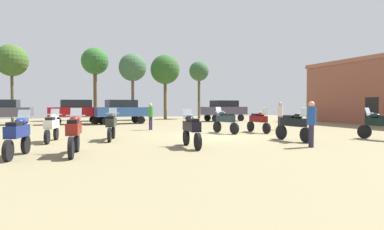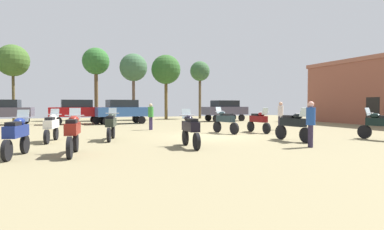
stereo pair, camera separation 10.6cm
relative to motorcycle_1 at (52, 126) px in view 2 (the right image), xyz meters
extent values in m
cube|color=#7E7351|center=(7.54, -0.13, -0.72)|extent=(44.00, 52.00, 0.02)
cube|color=black|center=(22.57, 3.03, 0.37)|extent=(0.08, 1.20, 2.20)
cylinder|color=black|center=(0.14, 0.75, -0.41)|extent=(0.23, 0.61, 0.60)
cylinder|color=black|center=(-0.15, -0.81, -0.41)|extent=(0.23, 0.61, 0.60)
cube|color=silver|center=(-0.01, -0.03, 0.07)|extent=(0.60, 1.40, 0.36)
ellipsoid|color=silver|center=(0.05, 0.27, 0.35)|extent=(0.40, 0.53, 0.24)
cube|color=black|center=(-0.05, -0.26, 0.31)|extent=(0.40, 0.60, 0.12)
cube|color=silver|center=(0.11, 0.60, 0.53)|extent=(0.38, 0.21, 0.39)
cylinder|color=#B7B7BC|center=(0.09, 0.50, 0.47)|extent=(0.62, 0.15, 0.04)
cylinder|color=black|center=(-0.65, -3.32, -0.39)|extent=(0.24, 0.64, 0.62)
cylinder|color=black|center=(-0.94, -4.77, -0.39)|extent=(0.24, 0.64, 0.62)
cube|color=navy|center=(-0.80, -4.04, 0.10)|extent=(0.60, 1.30, 0.36)
ellipsoid|color=navy|center=(-0.74, -3.77, 0.38)|extent=(0.41, 0.53, 0.24)
cube|color=black|center=(-0.84, -4.26, 0.34)|extent=(0.41, 0.61, 0.12)
cube|color=silver|center=(-0.68, -3.46, 0.56)|extent=(0.38, 0.22, 0.39)
cylinder|color=#B7B7BC|center=(-0.70, -3.55, 0.50)|extent=(0.61, 0.16, 0.04)
cylinder|color=black|center=(8.75, 1.74, -0.38)|extent=(0.26, 0.65, 0.64)
cylinder|color=black|center=(9.09, 0.28, -0.38)|extent=(0.26, 0.65, 0.64)
cube|color=#1C2A2F|center=(8.92, 1.01, 0.12)|extent=(0.64, 1.32, 0.36)
ellipsoid|color=#1C2A2F|center=(8.85, 1.29, 0.40)|extent=(0.42, 0.54, 0.24)
cube|color=black|center=(8.97, 0.79, 0.36)|extent=(0.42, 0.61, 0.12)
cube|color=silver|center=(8.78, 1.60, 0.58)|extent=(0.38, 0.23, 0.39)
cylinder|color=#B7B7BC|center=(8.80, 1.51, 0.52)|extent=(0.61, 0.17, 0.04)
cylinder|color=black|center=(13.87, -3.82, -0.38)|extent=(0.27, 0.65, 0.64)
cube|color=black|center=(14.06, -4.56, 0.12)|extent=(0.67, 1.35, 0.36)
ellipsoid|color=black|center=(13.99, -4.28, 0.40)|extent=(0.43, 0.54, 0.24)
cube|color=silver|center=(13.91, -3.96, 0.58)|extent=(0.39, 0.24, 0.39)
cylinder|color=#B7B7BC|center=(13.93, -4.06, 0.52)|extent=(0.61, 0.19, 0.04)
cylinder|color=black|center=(10.10, -4.20, -0.38)|extent=(0.17, 0.67, 0.66)
cylinder|color=black|center=(9.97, -2.65, -0.38)|extent=(0.17, 0.67, 0.66)
cube|color=black|center=(10.03, -3.43, 0.13)|extent=(0.47, 1.35, 0.36)
ellipsoid|color=black|center=(10.06, -3.73, 0.41)|extent=(0.36, 0.50, 0.24)
cube|color=black|center=(10.01, -3.20, 0.37)|extent=(0.35, 0.58, 0.12)
cube|color=silver|center=(10.08, -4.06, 0.59)|extent=(0.37, 0.18, 0.39)
cylinder|color=#B7B7BC|center=(10.08, -3.96, 0.53)|extent=(0.62, 0.09, 0.04)
cylinder|color=black|center=(2.68, 0.51, -0.39)|extent=(0.26, 0.64, 0.63)
cylinder|color=black|center=(2.31, -1.03, -0.39)|extent=(0.26, 0.64, 0.63)
cube|color=#252D24|center=(2.49, -0.26, 0.11)|extent=(0.66, 1.40, 0.36)
ellipsoid|color=#252D24|center=(2.57, 0.04, 0.39)|extent=(0.42, 0.54, 0.24)
cube|color=black|center=(2.44, -0.49, 0.35)|extent=(0.42, 0.61, 0.12)
cube|color=silver|center=(2.64, 0.36, 0.57)|extent=(0.39, 0.23, 0.39)
cylinder|color=#B7B7BC|center=(2.62, 0.27, 0.51)|extent=(0.61, 0.18, 0.04)
cylinder|color=black|center=(10.95, -0.01, -0.40)|extent=(0.16, 0.62, 0.61)
cylinder|color=black|center=(10.86, 1.52, -0.40)|extent=(0.16, 0.62, 0.61)
cube|color=maroon|center=(10.90, 0.75, 0.08)|extent=(0.44, 1.32, 0.36)
ellipsoid|color=maroon|center=(10.92, 0.46, 0.36)|extent=(0.35, 0.50, 0.24)
cube|color=black|center=(10.89, 0.98, 0.32)|extent=(0.33, 0.58, 0.12)
cube|color=silver|center=(10.94, 0.14, 0.54)|extent=(0.37, 0.17, 0.39)
cylinder|color=#B7B7BC|center=(10.94, 0.24, 0.48)|extent=(0.62, 0.07, 0.04)
cylinder|color=black|center=(5.07, -3.10, -0.39)|extent=(0.16, 0.63, 0.62)
cylinder|color=black|center=(4.96, -4.60, -0.39)|extent=(0.16, 0.63, 0.62)
cube|color=black|center=(5.02, -3.85, 0.10)|extent=(0.45, 1.31, 0.36)
ellipsoid|color=black|center=(5.04, -3.56, 0.38)|extent=(0.35, 0.50, 0.24)
cube|color=black|center=(5.00, -4.07, 0.34)|extent=(0.34, 0.58, 0.12)
cube|color=silver|center=(5.06, -3.24, 0.56)|extent=(0.37, 0.18, 0.39)
cylinder|color=#B7B7BC|center=(5.06, -3.34, 0.50)|extent=(0.62, 0.08, 0.04)
cylinder|color=black|center=(0.94, -3.49, -0.37)|extent=(0.21, 0.69, 0.68)
cylinder|color=black|center=(0.74, -4.98, -0.37)|extent=(0.21, 0.69, 0.68)
cube|color=maroon|center=(0.84, -4.23, 0.15)|extent=(0.53, 1.32, 0.36)
ellipsoid|color=maroon|center=(0.88, -3.95, 0.43)|extent=(0.38, 0.52, 0.24)
cube|color=black|center=(0.81, -4.46, 0.39)|extent=(0.37, 0.59, 0.12)
cube|color=silver|center=(0.92, -3.63, 0.61)|extent=(0.38, 0.20, 0.39)
cylinder|color=#B7B7BC|center=(0.91, -3.73, 0.55)|extent=(0.62, 0.12, 0.04)
cylinder|color=black|center=(-2.81, 13.04, -0.39)|extent=(0.65, 0.26, 0.64)
cylinder|color=black|center=(-2.72, 14.48, -0.39)|extent=(0.65, 0.26, 0.64)
cube|color=#4D4757|center=(-4.22, 13.86, 0.31)|extent=(4.41, 2.08, 0.75)
cube|color=black|center=(-4.22, 13.86, 0.99)|extent=(2.47, 1.74, 0.61)
cylinder|color=black|center=(-0.16, 12.00, -0.39)|extent=(0.65, 0.26, 0.64)
cylinder|color=black|center=(-0.25, 13.44, -0.39)|extent=(0.65, 0.26, 0.64)
cylinder|color=black|center=(2.76, 12.19, -0.39)|extent=(0.65, 0.26, 0.64)
cylinder|color=black|center=(2.67, 13.62, -0.39)|extent=(0.65, 0.26, 0.64)
cube|color=maroon|center=(1.25, 12.81, 0.31)|extent=(4.40, 2.07, 0.75)
cube|color=black|center=(1.25, 12.81, 0.99)|extent=(2.46, 1.73, 0.61)
cylinder|color=black|center=(13.46, 12.01, -0.39)|extent=(0.66, 0.30, 0.64)
cylinder|color=black|center=(13.29, 13.44, -0.39)|extent=(0.66, 0.30, 0.64)
cylinder|color=black|center=(16.36, 12.36, -0.39)|extent=(0.66, 0.30, 0.64)
cylinder|color=black|center=(16.19, 13.79, -0.39)|extent=(0.66, 0.30, 0.64)
cube|color=#474557|center=(14.82, 12.90, 0.31)|extent=(4.49, 2.31, 0.75)
cube|color=black|center=(14.82, 12.90, 0.99)|extent=(2.54, 1.86, 0.61)
cylinder|color=black|center=(3.45, 11.04, -0.39)|extent=(0.66, 0.31, 0.64)
cylinder|color=black|center=(3.25, 12.46, -0.39)|extent=(0.66, 0.31, 0.64)
cylinder|color=black|center=(6.35, 11.44, -0.39)|extent=(0.66, 0.31, 0.64)
cylinder|color=black|center=(6.15, 12.87, -0.39)|extent=(0.66, 0.31, 0.64)
cube|color=#2F5796|center=(4.80, 11.95, 0.31)|extent=(4.51, 2.37, 0.75)
cube|color=black|center=(4.80, 11.95, 0.99)|extent=(2.56, 1.89, 0.61)
cylinder|color=#312748|center=(5.50, 4.81, -0.30)|extent=(0.14, 0.14, 0.82)
cylinder|color=#312748|center=(5.62, 4.93, -0.30)|extent=(0.14, 0.14, 0.82)
cylinder|color=#328331|center=(5.56, 4.87, 0.44)|extent=(0.48, 0.48, 0.65)
sphere|color=tan|center=(5.56, 4.87, 0.87)|extent=(0.22, 0.22, 0.22)
cylinder|color=#2F2C3E|center=(13.24, 2.00, -0.27)|extent=(0.14, 0.14, 0.87)
cylinder|color=#2F2C3E|center=(13.40, 1.95, -0.27)|extent=(0.14, 0.14, 0.87)
cylinder|color=beige|center=(13.32, 1.98, 0.50)|extent=(0.43, 0.43, 0.69)
sphere|color=tan|center=(13.32, 1.98, 0.96)|extent=(0.23, 0.23, 0.23)
cylinder|color=#2E263F|center=(9.33, -5.34, -0.28)|extent=(0.14, 0.14, 0.85)
cylinder|color=#2E263F|center=(9.26, -5.49, -0.28)|extent=(0.14, 0.14, 0.85)
cylinder|color=navy|center=(9.29, -5.42, 0.48)|extent=(0.45, 0.45, 0.67)
sphere|color=tan|center=(9.29, -5.42, 0.93)|extent=(0.23, 0.23, 0.23)
cylinder|color=brown|center=(10.37, 18.05, 1.62)|extent=(0.33, 0.33, 4.65)
sphere|color=#2B5623|center=(10.37, 18.05, 4.64)|extent=(3.11, 3.11, 3.11)
cylinder|color=brown|center=(3.28, 19.28, 2.01)|extent=(0.37, 0.37, 5.44)
sphere|color=#2B5E27|center=(3.28, 19.28, 5.35)|extent=(2.74, 2.74, 2.74)
cylinder|color=brown|center=(14.64, 18.92, 1.75)|extent=(0.30, 0.30, 4.91)
sphere|color=#345833|center=(14.64, 18.92, 4.71)|extent=(2.25, 2.25, 2.25)
cylinder|color=#4E4326|center=(-4.06, 17.91, 1.77)|extent=(0.24, 0.24, 4.96)
sphere|color=#395A23|center=(-4.06, 17.91, 4.89)|extent=(2.86, 2.86, 2.86)
cylinder|color=brown|center=(6.79, 17.49, 1.66)|extent=(0.29, 0.29, 4.74)
sphere|color=#385C3B|center=(6.79, 17.49, 4.66)|extent=(2.78, 2.78, 2.78)
camera|label=1|loc=(0.68, -15.19, 0.93)|focal=30.16mm
camera|label=2|loc=(0.78, -15.22, 0.93)|focal=30.16mm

